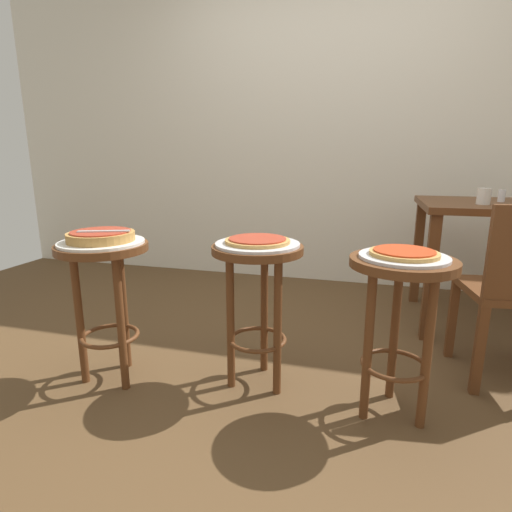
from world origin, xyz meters
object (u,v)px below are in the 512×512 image
object	(u,v)px
stool_foreground	(105,279)
stool_leftside	(257,282)
stool_middle	(400,300)
serving_plate_middle	(404,257)
serving_plate_leftside	(258,244)
dining_table	(490,224)
cup_near_edge	(484,196)
pizza_foreground	(101,236)
pizza_leftside	(258,240)
serving_plate_foreground	(102,242)
pizza_middle	(404,253)
condiment_shaker	(502,196)
pizza_server_knife	(104,231)

from	to	relation	value
stool_foreground	stool_leftside	bearing A→B (deg)	12.44
stool_middle	serving_plate_middle	bearing A→B (deg)	26.57
serving_plate_leftside	dining_table	size ratio (longest dim) A/B	0.45
stool_middle	cup_near_edge	bearing A→B (deg)	63.97
pizza_foreground	pizza_leftside	xyz separation A→B (m)	(0.68, 0.15, -0.01)
stool_middle	cup_near_edge	world-z (taller)	cup_near_edge
serving_plate_foreground	pizza_middle	bearing A→B (deg)	3.16
serving_plate_leftside	condiment_shaker	xyz separation A→B (m)	(1.22, 1.10, 0.14)
serving_plate_foreground	pizza_foreground	distance (m)	0.03
serving_plate_middle	pizza_middle	distance (m)	0.02
serving_plate_foreground	serving_plate_middle	distance (m)	1.28
stool_foreground	pizza_leftside	size ratio (longest dim) A/B	2.33
pizza_foreground	pizza_server_knife	size ratio (longest dim) A/B	1.32
serving_plate_foreground	pizza_foreground	xyz separation A→B (m)	(0.00, 0.00, 0.03)
serving_plate_foreground	stool_middle	xyz separation A→B (m)	(1.28, 0.07, -0.17)
pizza_leftside	pizza_middle	bearing A→B (deg)	-7.58
pizza_foreground	cup_near_edge	xyz separation A→B (m)	(1.76, 1.07, 0.13)
pizza_foreground	stool_middle	distance (m)	1.29
serving_plate_leftside	dining_table	world-z (taller)	dining_table
stool_middle	pizza_middle	xyz separation A→B (m)	(0.00, 0.00, 0.19)
pizza_foreground	pizza_server_knife	distance (m)	0.04
stool_foreground	cup_near_edge	xyz separation A→B (m)	(1.76, 1.07, 0.33)
pizza_middle	dining_table	distance (m)	1.28
stool_foreground	stool_middle	world-z (taller)	same
pizza_foreground	stool_middle	size ratio (longest dim) A/B	0.44
condiment_shaker	pizza_server_knife	distance (m)	2.27
pizza_foreground	serving_plate_middle	world-z (taller)	pizza_foreground
stool_foreground	serving_plate_foreground	size ratio (longest dim) A/B	1.78
pizza_foreground	pizza_leftside	world-z (taller)	pizza_foreground
stool_foreground	pizza_server_knife	bearing A→B (deg)	-33.69
serving_plate_leftside	pizza_leftside	world-z (taller)	pizza_leftside
serving_plate_leftside	cup_near_edge	world-z (taller)	cup_near_edge
serving_plate_middle	serving_plate_leftside	size ratio (longest dim) A/B	0.90
stool_foreground	dining_table	size ratio (longest dim) A/B	0.81
serving_plate_middle	cup_near_edge	bearing A→B (deg)	63.97
pizza_leftside	dining_table	xyz separation A→B (m)	(1.18, 1.06, -0.04)
stool_leftside	pizza_foreground	bearing A→B (deg)	-167.56
pizza_middle	condiment_shaker	distance (m)	1.34
stool_middle	pizza_leftside	size ratio (longest dim) A/B	2.33
cup_near_edge	serving_plate_foreground	bearing A→B (deg)	-148.77
serving_plate_leftside	serving_plate_foreground	bearing A→B (deg)	-167.56
serving_plate_middle	condiment_shaker	bearing A→B (deg)	62.00
pizza_foreground	stool_middle	xyz separation A→B (m)	(1.28, 0.07, -0.20)
stool_middle	pizza_server_knife	xyz separation A→B (m)	(-1.25, -0.09, 0.23)
pizza_foreground	serving_plate_leftside	xyz separation A→B (m)	(0.68, 0.15, -0.03)
pizza_leftside	cup_near_edge	xyz separation A→B (m)	(1.08, 0.92, 0.14)
stool_middle	serving_plate_middle	distance (m)	0.17
pizza_middle	stool_leftside	xyz separation A→B (m)	(-0.60, 0.08, -0.19)
serving_plate_middle	cup_near_edge	world-z (taller)	cup_near_edge
serving_plate_foreground	condiment_shaker	xyz separation A→B (m)	(1.90, 1.25, 0.14)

